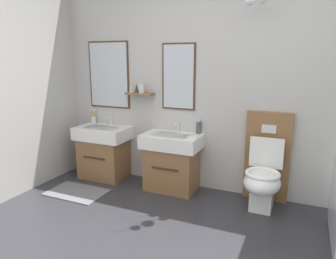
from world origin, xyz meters
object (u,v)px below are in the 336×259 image
toothbrush_cup (93,119)px  vanity_sink_left (104,151)px  toilet (264,172)px  vanity_sink_right (172,160)px  soap_dispenser (199,127)px

toothbrush_cup → vanity_sink_left: bearing=-30.2°
toilet → vanity_sink_left: bearing=179.8°
vanity_sink_left → toilet: (2.05, -0.01, 0.01)m
vanity_sink_right → toilet: (1.07, -0.01, 0.01)m
vanity_sink_left → vanity_sink_right: size_ratio=1.00×
soap_dispenser → vanity_sink_right: bearing=-149.2°
vanity_sink_left → toothbrush_cup: 0.49m
vanity_sink_left → soap_dispenser: (1.26, 0.16, 0.40)m
vanity_sink_left → toilet: 2.05m
toilet → toothbrush_cup: bearing=176.0°
toilet → soap_dispenser: 0.90m
vanity_sink_left → vanity_sink_right: (0.98, 0.00, 0.00)m
vanity_sink_right → toothbrush_cup: bearing=173.0°
soap_dispenser → toothbrush_cup: bearing=-179.6°
vanity_sink_left → vanity_sink_right: 0.98m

